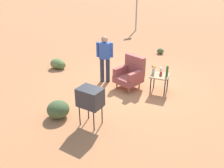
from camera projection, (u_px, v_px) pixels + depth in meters
The scene contains 14 objects.
ground_plane at pixel (133, 86), 8.38m from camera, with size 60.00×60.00×0.00m, color #C17A4C.
armchair at pixel (130, 73), 8.10m from camera, with size 1.00×1.01×1.06m.
side_table at pixel (160, 78), 7.76m from camera, with size 0.56×0.56×0.59m.
tv_on_stand at pixel (90, 98), 6.03m from camera, with size 0.66×0.53×1.03m.
person_standing at pixel (105, 56), 8.30m from camera, with size 0.55×0.31×1.64m.
road_sign at pixel (137, 8), 14.93m from camera, with size 0.33×0.33×2.44m.
bottle_short_clear at pixel (161, 71), 7.80m from camera, with size 0.06×0.06×0.20m, color silver.
soda_can_red at pixel (161, 74), 7.68m from camera, with size 0.07×0.07×0.12m, color red.
bottle_wine_green at pixel (167, 71), 7.63m from camera, with size 0.07×0.07×0.32m, color #1E5623.
flower_vase at pixel (154, 69), 7.80m from camera, with size 0.15×0.10×0.27m.
shrub_near at pixel (57, 63), 9.76m from camera, with size 0.51×0.51×0.40m, color olive.
shrub_mid at pixel (160, 51), 11.40m from camera, with size 0.32×0.32×0.24m, color #475B33.
shrub_far at pixel (58, 109), 6.57m from camera, with size 0.60×0.60×0.46m, color #475B33.
shrub_lone at pixel (60, 65), 9.71m from camera, with size 0.41×0.41×0.31m, color #516B38.
Camera 1 is at (2.28, -7.20, 3.71)m, focal length 39.33 mm.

